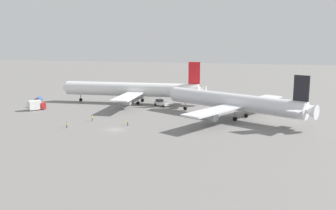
% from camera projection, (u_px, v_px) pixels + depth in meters
% --- Properties ---
extents(ground_plane, '(600.00, 600.00, 0.00)m').
position_uv_depth(ground_plane, '(115.00, 130.00, 102.40)').
color(ground_plane, slate).
extents(airliner_at_gate_left, '(59.28, 47.96, 16.53)m').
position_uv_depth(airliner_at_gate_left, '(132.00, 90.00, 144.67)').
color(airliner_at_gate_left, white).
rests_on(airliner_at_gate_left, ground).
extents(airliner_being_pushed, '(49.69, 46.79, 15.15)m').
position_uv_depth(airliner_being_pushed, '(233.00, 102.00, 116.76)').
color(airliner_being_pushed, silver).
rests_on(airliner_being_pushed, ground).
extents(pushback_tug, '(8.74, 6.25, 2.76)m').
position_uv_depth(pushback_tug, '(161.00, 103.00, 138.75)').
color(pushback_tug, white).
rests_on(pushback_tug, ground).
extents(gse_gpu_cart_small, '(2.64, 2.56, 1.90)m').
position_uv_depth(gse_gpu_cart_small, '(32.00, 105.00, 136.28)').
color(gse_gpu_cart_small, '#666B4C').
rests_on(gse_gpu_cart_small, ground).
extents(gse_fuel_bowser_stubby, '(3.34, 5.24, 2.40)m').
position_uv_depth(gse_fuel_bowser_stubby, '(38.00, 100.00, 144.82)').
color(gse_fuel_bowser_stubby, '#2D5199').
rests_on(gse_fuel_bowser_stubby, ground).
extents(gse_catering_truck_tall, '(5.30, 6.16, 3.50)m').
position_uv_depth(gse_catering_truck_tall, '(36.00, 105.00, 130.72)').
color(gse_catering_truck_tall, red).
rests_on(gse_catering_truck_tall, ground).
extents(ground_crew_wing_walker_right, '(0.36, 0.36, 1.54)m').
position_uv_depth(ground_crew_wing_walker_right, '(128.00, 123.00, 107.02)').
color(ground_crew_wing_walker_right, '#2D3351').
rests_on(ground_crew_wing_walker_right, ground).
extents(ground_crew_ramp_agent_by_cones, '(0.36, 0.36, 1.61)m').
position_uv_depth(ground_crew_ramp_agent_by_cones, '(67.00, 125.00, 104.52)').
color(ground_crew_ramp_agent_by_cones, '#2D3351').
rests_on(ground_crew_ramp_agent_by_cones, ground).
extents(ground_crew_marshaller_foreground, '(0.44, 0.40, 1.75)m').
position_uv_depth(ground_crew_marshaller_foreground, '(92.00, 118.00, 113.09)').
color(ground_crew_marshaller_foreground, '#4C4C51').
rests_on(ground_crew_marshaller_foreground, ground).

